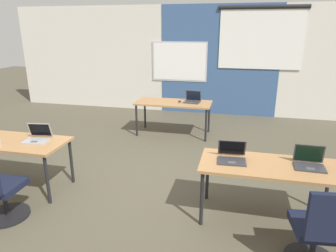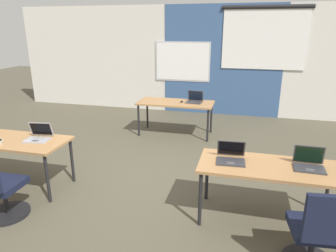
# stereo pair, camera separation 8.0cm
# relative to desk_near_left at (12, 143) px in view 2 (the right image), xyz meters

# --- Properties ---
(ground_plane) EXTENTS (24.00, 24.00, 0.00)m
(ground_plane) POSITION_rel_desk_near_left_xyz_m (1.75, 0.60, -0.66)
(ground_plane) COLOR #4C4738
(back_wall_assembly) EXTENTS (10.00, 0.27, 2.80)m
(back_wall_assembly) POSITION_rel_desk_near_left_xyz_m (1.78, 4.80, 0.75)
(back_wall_assembly) COLOR silver
(back_wall_assembly) RESTS_ON ground
(desk_near_left) EXTENTS (1.60, 0.70, 0.72)m
(desk_near_left) POSITION_rel_desk_near_left_xyz_m (0.00, 0.00, 0.00)
(desk_near_left) COLOR #A37547
(desk_near_left) RESTS_ON ground
(desk_near_right) EXTENTS (1.60, 0.70, 0.72)m
(desk_near_right) POSITION_rel_desk_near_left_xyz_m (3.50, 0.00, 0.00)
(desk_near_right) COLOR #A37547
(desk_near_right) RESTS_ON ground
(desk_far_center) EXTENTS (1.60, 0.70, 0.72)m
(desk_far_center) POSITION_rel_desk_near_left_xyz_m (1.75, 2.80, 0.00)
(desk_far_center) COLOR #A37547
(desk_far_center) RESTS_ON ground
(laptop_near_left_inner) EXTENTS (0.37, 0.35, 0.23)m
(laptop_near_left_inner) POSITION_rel_desk_near_left_xyz_m (0.38, 0.09, 0.11)
(laptop_near_left_inner) COLOR #9E9EA3
(laptop_near_left_inner) RESTS_ON desk_near_left
(laptop_near_right_inner) EXTENTS (0.35, 0.33, 0.23)m
(laptop_near_right_inner) POSITION_rel_desk_near_left_xyz_m (3.06, 0.03, 0.11)
(laptop_near_right_inner) COLOR #333338
(laptop_near_right_inner) RESTS_ON desk_near_right
(laptop_far_right) EXTENTS (0.36, 0.30, 0.24)m
(laptop_far_right) POSITION_rel_desk_near_left_xyz_m (2.14, 2.87, 0.11)
(laptop_far_right) COLOR #333338
(laptop_far_right) RESTS_ON desk_far_center
(mouse_far_right) EXTENTS (0.07, 0.11, 0.03)m
(mouse_far_right) POSITION_rel_desk_near_left_xyz_m (1.88, 2.81, 0.08)
(mouse_far_right) COLOR black
(mouse_far_right) RESTS_ON desk_far_center
(laptop_near_right_end) EXTENTS (0.33, 0.27, 0.24)m
(laptop_near_right_end) POSITION_rel_desk_near_left_xyz_m (3.93, 0.05, 0.11)
(laptop_near_right_end) COLOR #333338
(laptop_near_right_end) RESTS_ON desk_near_right
(chair_near_right_end) EXTENTS (0.52, 0.56, 0.92)m
(chair_near_right_end) POSITION_rel_desk_near_left_xyz_m (3.91, -0.74, -0.28)
(chair_near_right_end) COLOR black
(chair_near_right_end) RESTS_ON ground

